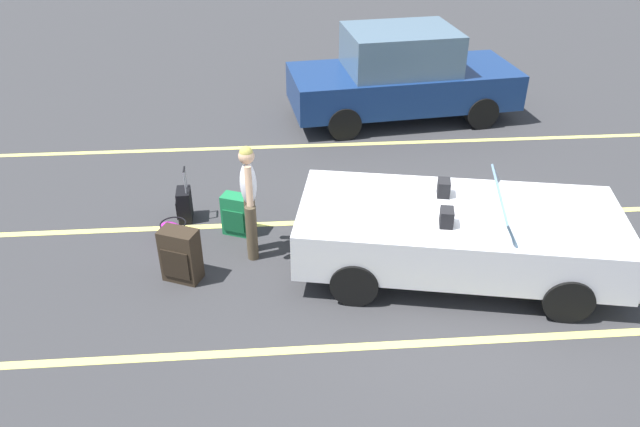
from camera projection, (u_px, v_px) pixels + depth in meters
name	position (u px, v px, depth m)	size (l,w,h in m)	color
ground_plane	(452.00, 270.00, 8.33)	(80.00, 80.00, 0.00)	#333335
lot_line_near	(482.00, 340.00, 7.18)	(18.00, 0.12, 0.01)	#EAE066
lot_line_mid	(430.00, 218.00, 9.47)	(18.00, 0.12, 0.01)	#EAE066
lot_line_far	(398.00, 143.00, 11.76)	(18.00, 0.12, 0.01)	#EAE066
convertible_car	(474.00, 235.00, 8.00)	(4.40, 2.53, 1.24)	silver
suitcase_large_black	(181.00, 255.00, 7.99)	(0.55, 0.45, 0.74)	#2D2319
suitcase_medium_bright	(237.00, 215.00, 8.96)	(0.46, 0.38, 0.62)	#19723F
suitcase_small_carryon	(184.00, 205.00, 9.31)	(0.23, 0.35, 0.86)	black
duffel_bag	(174.00, 234.00, 8.80)	(0.64, 0.69, 0.34)	#991E8C
traveler_person	(249.00, 196.00, 8.18)	(0.25, 0.61, 1.65)	#4C3F2D
parked_sedan_near	(402.00, 76.00, 12.38)	(4.68, 2.31, 1.82)	navy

